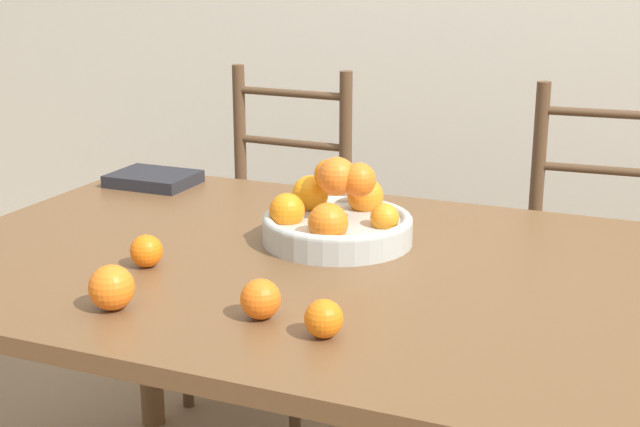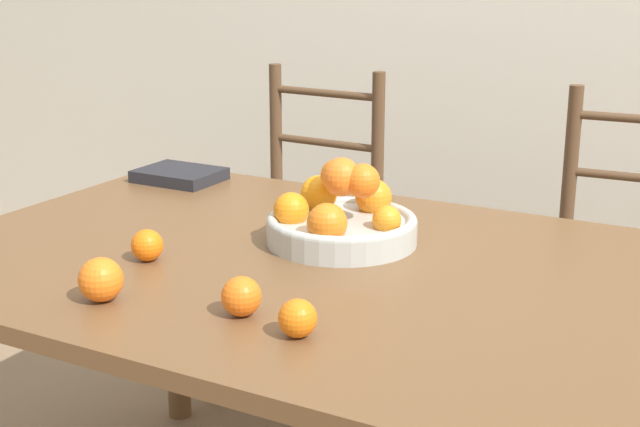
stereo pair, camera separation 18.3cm
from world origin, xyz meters
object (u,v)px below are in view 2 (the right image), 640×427
object	(u,v)px
orange_loose_1	(241,296)
chair_left	(303,247)
orange_loose_2	(101,280)
orange_loose_0	(147,245)
orange_loose_3	(298,318)
book_stack	(180,175)
fruit_bowl	(341,218)
chair_right	(624,303)

from	to	relation	value
orange_loose_1	chair_left	xyz separation A→B (m)	(-0.53, 1.13, -0.33)
orange_loose_1	orange_loose_2	size ratio (longest dim) A/B	0.87
orange_loose_0	orange_loose_3	bearing A→B (deg)	-21.31
chair_left	book_stack	xyz separation A→B (m)	(-0.15, -0.42, 0.31)
fruit_bowl	chair_right	bearing A→B (deg)	54.21
orange_loose_1	book_stack	world-z (taller)	orange_loose_1
orange_loose_3	chair_right	world-z (taller)	chair_right
orange_loose_2	chair_right	world-z (taller)	chair_right
fruit_bowl	chair_left	world-z (taller)	chair_left
chair_right	orange_loose_3	bearing A→B (deg)	-109.21
chair_right	orange_loose_0	bearing A→B (deg)	-132.05
chair_right	book_stack	size ratio (longest dim) A/B	4.71
orange_loose_3	chair_right	xyz separation A→B (m)	(0.33, 1.16, -0.32)
fruit_bowl	orange_loose_0	size ratio (longest dim) A/B	4.95
chair_left	chair_right	size ratio (longest dim) A/B	1.00
orange_loose_0	orange_loose_3	distance (m)	0.49
orange_loose_1	orange_loose_3	bearing A→B (deg)	-13.20
orange_loose_2	chair_left	world-z (taller)	chair_left
orange_loose_1	orange_loose_3	distance (m)	0.13
orange_loose_0	chair_left	distance (m)	1.06
fruit_bowl	chair_left	xyz separation A→B (m)	(-0.49, 0.69, -0.35)
orange_loose_1	chair_right	bearing A→B (deg)	67.95
fruit_bowl	orange_loose_3	distance (m)	0.50
chair_right	orange_loose_1	bearing A→B (deg)	-115.47
orange_loose_3	book_stack	distance (m)	1.10
fruit_bowl	orange_loose_2	bearing A→B (deg)	-113.52
chair_left	book_stack	distance (m)	0.54
chair_left	book_stack	bearing A→B (deg)	-107.52
orange_loose_0	orange_loose_3	world-z (taller)	orange_loose_0
fruit_bowl	orange_loose_2	xyz separation A→B (m)	(-0.22, -0.51, -0.01)
fruit_bowl	chair_right	distance (m)	0.92
orange_loose_2	chair_right	distance (m)	1.44
orange_loose_2	chair_left	size ratio (longest dim) A/B	0.08
orange_loose_1	chair_left	world-z (taller)	chair_left
chair_left	chair_right	xyz separation A→B (m)	(0.99, -0.00, 0.00)
orange_loose_3	book_stack	world-z (taller)	orange_loose_3
fruit_bowl	orange_loose_1	bearing A→B (deg)	-85.19
fruit_bowl	orange_loose_0	distance (m)	0.42
orange_loose_0	orange_loose_2	xyz separation A→B (m)	(0.07, -0.21, 0.01)
book_stack	fruit_bowl	bearing A→B (deg)	-22.93
fruit_bowl	orange_loose_3	bearing A→B (deg)	-70.59
chair_left	book_stack	size ratio (longest dim) A/B	4.71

